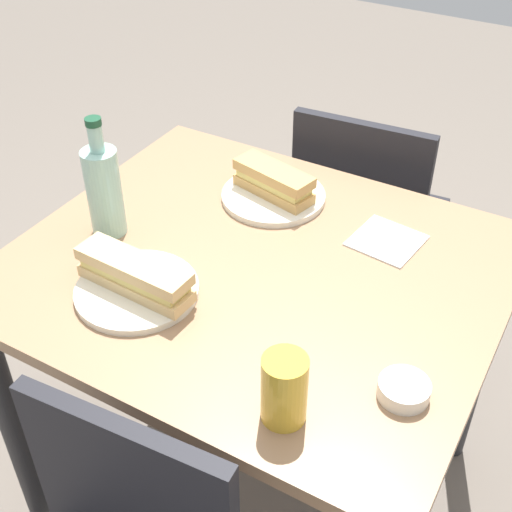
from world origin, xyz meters
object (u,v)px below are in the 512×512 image
object	(u,v)px
dining_table	(256,308)
knife_far	(150,269)
plate_near	(273,196)
chair_far	(364,221)
plate_far	(137,290)
baguette_sandwich_near	(274,181)
beer_glass	(284,389)
olive_bowl	(404,390)
water_bottle	(104,189)
baguette_sandwich_far	(135,274)
knife_near	(286,181)

from	to	relation	value
dining_table	knife_far	bearing A→B (deg)	-139.08
plate_near	chair_far	bearing A→B (deg)	76.50
plate_far	knife_far	world-z (taller)	knife_far
dining_table	plate_far	bearing A→B (deg)	-128.18
baguette_sandwich_near	beer_glass	world-z (taller)	beer_glass
dining_table	olive_bowl	distance (m)	0.46
plate_near	knife_far	world-z (taller)	knife_far
chair_far	water_bottle	distance (m)	0.86
baguette_sandwich_far	olive_bowl	size ratio (longest dim) A/B	2.83
knife_near	plate_far	xyz separation A→B (m)	(-0.07, -0.50, -0.01)
plate_far	olive_bowl	size ratio (longest dim) A/B	2.78
baguette_sandwich_near	olive_bowl	distance (m)	0.64
plate_near	baguette_sandwich_far	xyz separation A→B (m)	(-0.07, -0.44, 0.04)
plate_near	water_bottle	bearing A→B (deg)	-130.53
chair_far	knife_near	size ratio (longest dim) A/B	5.34
dining_table	baguette_sandwich_far	bearing A→B (deg)	-128.18
plate_far	knife_far	bearing A→B (deg)	98.43
dining_table	baguette_sandwich_far	size ratio (longest dim) A/B	4.01
chair_far	plate_far	xyz separation A→B (m)	(-0.16, -0.83, 0.28)
beer_glass	baguette_sandwich_near	bearing A→B (deg)	120.18
water_bottle	beer_glass	size ratio (longest dim) A/B	2.14
water_bottle	olive_bowl	world-z (taller)	water_bottle
chair_far	beer_glass	world-z (taller)	beer_glass
knife_near	baguette_sandwich_far	distance (m)	0.50
plate_far	beer_glass	bearing A→B (deg)	-17.41
knife_near	baguette_sandwich_far	xyz separation A→B (m)	(-0.07, -0.50, 0.03)
chair_far	beer_glass	distance (m)	1.04
plate_near	beer_glass	world-z (taller)	beer_glass
knife_near	beer_glass	xyz separation A→B (m)	(0.32, -0.62, 0.05)
chair_far	plate_near	bearing A→B (deg)	-103.50
baguette_sandwich_near	baguette_sandwich_far	world-z (taller)	same
dining_table	water_bottle	size ratio (longest dim) A/B	3.64
dining_table	knife_far	size ratio (longest dim) A/B	5.59
baguette_sandwich_near	olive_bowl	size ratio (longest dim) A/B	2.38
dining_table	baguette_sandwich_near	distance (m)	0.31
dining_table	plate_near	bearing A→B (deg)	110.42
baguette_sandwich_near	water_bottle	xyz separation A→B (m)	(-0.25, -0.30, 0.06)
knife_near	olive_bowl	xyz separation A→B (m)	(0.48, -0.48, -0.00)
baguette_sandwich_far	water_bottle	size ratio (longest dim) A/B	0.91
chair_far	beer_glass	size ratio (longest dim) A/B	6.70
water_bottle	olive_bowl	bearing A→B (deg)	-9.83
plate_far	baguette_sandwich_far	bearing A→B (deg)	0.00
baguette_sandwich_near	baguette_sandwich_far	distance (m)	0.44
chair_far	beer_glass	xyz separation A→B (m)	(0.23, -0.96, 0.34)
chair_far	plate_near	size ratio (longest dim) A/B	3.50
baguette_sandwich_near	plate_far	world-z (taller)	baguette_sandwich_near
chair_far	beer_glass	bearing A→B (deg)	-76.35
chair_far	plate_near	xyz separation A→B (m)	(-0.09, -0.39, 0.28)
plate_near	plate_far	size ratio (longest dim) A/B	1.00
knife_near	baguette_sandwich_far	world-z (taller)	baguette_sandwich_far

